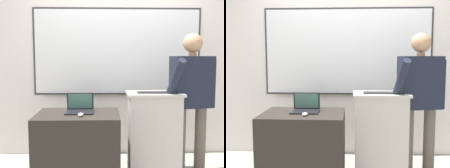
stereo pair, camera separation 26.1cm
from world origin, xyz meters
The scene contains 7 objects.
back_wall centered at (0.00, 1.31, 1.40)m, with size 6.40×0.17×2.79m.
lectern_podium centered at (0.40, 0.53, 0.49)m, with size 0.63×0.44×0.97m.
side_desk centered at (-0.46, 0.36, 0.38)m, with size 0.90×0.68×0.77m.
person_presenter centered at (0.84, 0.54, 0.97)m, with size 0.64×0.59×1.65m.
laptop centered at (-0.45, 0.43, 0.82)m, with size 0.31×0.26×0.21m.
wireless_keyboard centered at (0.42, 0.47, 0.98)m, with size 0.44×0.13×0.02m.
computer_mouse_by_laptop centered at (-0.42, 0.21, 0.79)m, with size 0.06×0.10×0.03m.
Camera 2 is at (0.09, -2.66, 1.40)m, focal length 45.00 mm.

